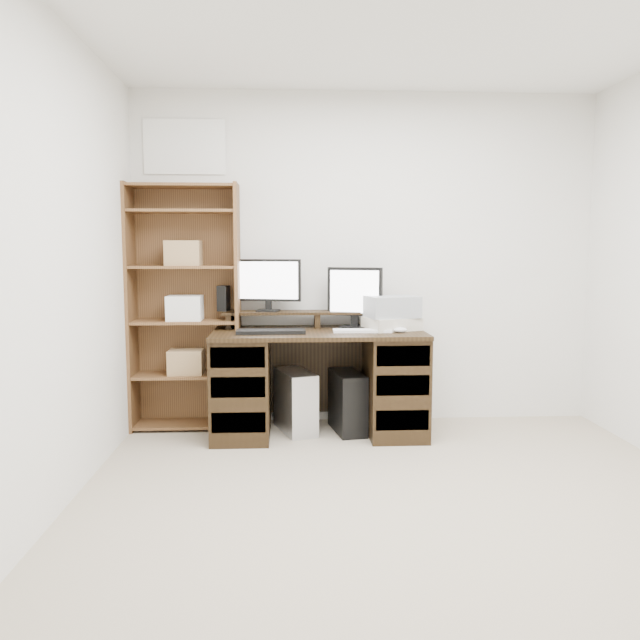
{
  "coord_description": "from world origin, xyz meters",
  "views": [
    {
      "loc": [
        -0.6,
        -2.76,
        1.32
      ],
      "look_at": [
        -0.38,
        1.43,
        0.85
      ],
      "focal_mm": 35.0,
      "sensor_mm": 36.0,
      "label": 1
    }
  ],
  "objects": [
    {
      "name": "room",
      "position": [
        -0.0,
        0.0,
        1.25
      ],
      "size": [
        3.54,
        4.04,
        2.54
      ],
      "color": "#B2A48B",
      "rests_on": "ground"
    },
    {
      "name": "desk",
      "position": [
        -0.38,
        1.64,
        0.39
      ],
      "size": [
        1.5,
        0.7,
        0.75
      ],
      "color": "black",
      "rests_on": "ground"
    },
    {
      "name": "riser_shelf",
      "position": [
        -0.38,
        1.85,
        0.84
      ],
      "size": [
        1.4,
        0.22,
        0.12
      ],
      "color": "black",
      "rests_on": "desk"
    },
    {
      "name": "monitor_wide",
      "position": [
        -0.74,
        1.85,
        1.09
      ],
      "size": [
        0.48,
        0.16,
        0.39
      ],
      "rotation": [
        0.0,
        0.0,
        -0.21
      ],
      "color": "black",
      "rests_on": "riser_shelf"
    },
    {
      "name": "monitor_small",
      "position": [
        -0.1,
        1.78,
        0.99
      ],
      "size": [
        0.39,
        0.22,
        0.45
      ],
      "rotation": [
        0.0,
        0.0,
        -0.37
      ],
      "color": "black",
      "rests_on": "desk"
    },
    {
      "name": "speaker",
      "position": [
        -1.07,
        1.88,
        0.97
      ],
      "size": [
        0.1,
        0.1,
        0.19
      ],
      "primitive_type": "cube",
      "rotation": [
        0.0,
        0.0,
        -0.31
      ],
      "color": "black",
      "rests_on": "riser_shelf"
    },
    {
      "name": "keyboard_black",
      "position": [
        -0.71,
        1.51,
        0.76
      ],
      "size": [
        0.48,
        0.17,
        0.03
      ],
      "primitive_type": "cube",
      "rotation": [
        0.0,
        0.0,
        0.03
      ],
      "color": "black",
      "rests_on": "desk"
    },
    {
      "name": "keyboard_white",
      "position": [
        -0.08,
        1.55,
        0.76
      ],
      "size": [
        0.41,
        0.13,
        0.02
      ],
      "primitive_type": "cube",
      "rotation": [
        0.0,
        0.0,
        -0.02
      ],
      "color": "white",
      "rests_on": "desk"
    },
    {
      "name": "mouse",
      "position": [
        0.19,
        1.5,
        0.77
      ],
      "size": [
        0.1,
        0.08,
        0.04
      ],
      "primitive_type": "ellipsoid",
      "rotation": [
        0.0,
        0.0,
        -0.14
      ],
      "color": "silver",
      "rests_on": "desk"
    },
    {
      "name": "printer",
      "position": [
        0.15,
        1.66,
        0.8
      ],
      "size": [
        0.44,
        0.39,
        0.09
      ],
      "primitive_type": "cube",
      "rotation": [
        0.0,
        0.0,
        0.38
      ],
      "color": "beige",
      "rests_on": "desk"
    },
    {
      "name": "basket",
      "position": [
        0.15,
        1.66,
        0.92
      ],
      "size": [
        0.41,
        0.33,
        0.15
      ],
      "primitive_type": "cube",
      "rotation": [
        0.0,
        0.0,
        0.24
      ],
      "color": "#949A9E",
      "rests_on": "printer"
    },
    {
      "name": "tower_silver",
      "position": [
        -0.54,
        1.69,
        0.22
      ],
      "size": [
        0.33,
        0.49,
        0.45
      ],
      "primitive_type": "cube",
      "rotation": [
        0.0,
        0.0,
        0.32
      ],
      "color": "#BBBDC2",
      "rests_on": "ground"
    },
    {
      "name": "tower_black",
      "position": [
        -0.16,
        1.68,
        0.22
      ],
      "size": [
        0.26,
        0.46,
        0.44
      ],
      "rotation": [
        0.0,
        0.0,
        0.17
      ],
      "color": "black",
      "rests_on": "ground"
    },
    {
      "name": "bookshelf",
      "position": [
        -1.35,
        1.86,
        0.92
      ],
      "size": [
        0.8,
        0.3,
        1.8
      ],
      "color": "brown",
      "rests_on": "ground"
    }
  ]
}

